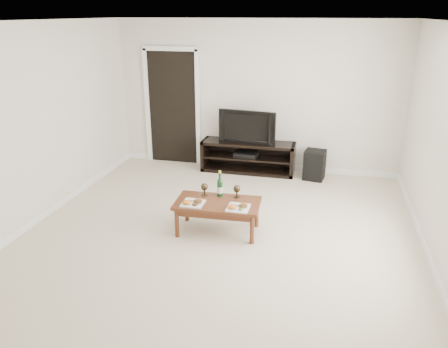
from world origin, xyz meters
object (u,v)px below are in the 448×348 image
(media_console, at_px, (248,157))
(television, at_px, (249,126))
(coffee_table, at_px, (218,217))
(subwoofer, at_px, (315,165))

(media_console, bearing_deg, television, 0.00)
(coffee_table, bearing_deg, subwoofer, 63.29)
(television, xyz_separation_m, coffee_table, (0.04, -2.34, -0.63))
(television, relative_size, subwoofer, 2.00)
(media_console, xyz_separation_m, television, (0.00, 0.00, 0.57))
(media_console, xyz_separation_m, coffee_table, (0.04, -2.34, -0.07))
(subwoofer, distance_m, coffee_table, 2.52)
(media_console, distance_m, television, 0.57)
(media_console, bearing_deg, coffee_table, -89.06)
(television, distance_m, coffee_table, 2.42)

